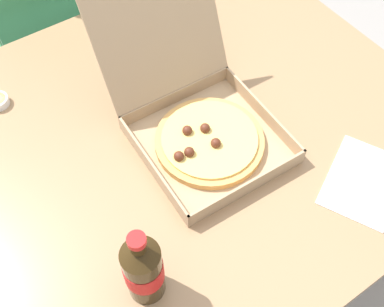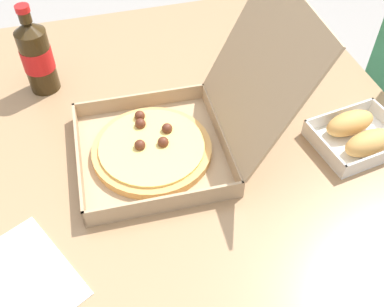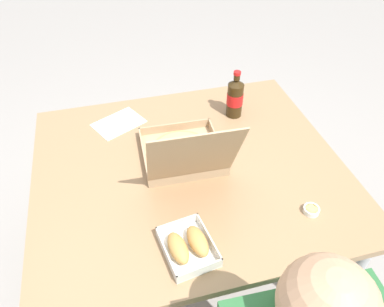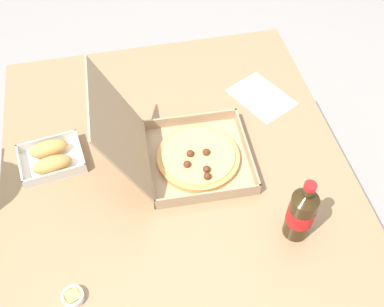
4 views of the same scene
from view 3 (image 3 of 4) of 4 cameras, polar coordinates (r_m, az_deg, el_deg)
ground_plane at (r=2.00m, az=-0.32°, el=-16.77°), size 10.00×10.00×0.00m
dining_table at (r=1.49m, az=-0.41°, el=-3.89°), size 1.20×1.06×0.71m
pizza_box_open at (r=1.43m, az=-1.28°, el=0.16°), size 0.33×0.46×0.33m
bread_side_box at (r=1.17m, az=-0.64°, el=-14.18°), size 0.18×0.21×0.06m
cola_bottle at (r=1.67m, az=6.74°, el=8.71°), size 0.07×0.07×0.22m
paper_menu at (r=1.69m, az=-11.39°, el=4.67°), size 0.26×0.23×0.00m
dipping_sauce_cup at (r=1.34m, az=18.15°, el=-8.37°), size 0.06×0.06×0.02m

